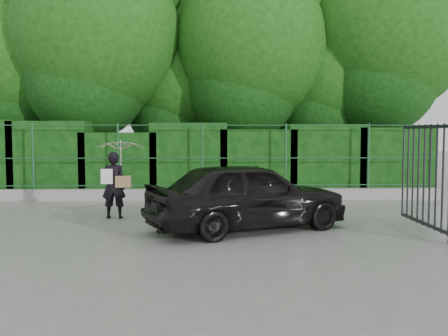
{
  "coord_description": "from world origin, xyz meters",
  "views": [
    {
      "loc": [
        0.57,
        -9.17,
        1.83
      ],
      "look_at": [
        0.89,
        1.3,
        1.1
      ],
      "focal_mm": 40.0,
      "sensor_mm": 36.0,
      "label": 1
    }
  ],
  "objects": [
    {
      "name": "woman",
      "position": [
        -1.36,
        1.6,
        1.12
      ],
      "size": [
        1.0,
        1.02,
        1.7
      ],
      "color": "black",
      "rests_on": "ground"
    },
    {
      "name": "car",
      "position": [
        1.31,
        0.18,
        0.66
      ],
      "size": [
        4.16,
        3.03,
        1.32
      ],
      "primitive_type": "imported",
      "rotation": [
        0.0,
        0.0,
        2.0
      ],
      "color": "black",
      "rests_on": "ground"
    },
    {
      "name": "fence",
      "position": [
        0.22,
        4.5,
        1.2
      ],
      "size": [
        14.13,
        0.06,
        1.8
      ],
      "color": "#1E4E2C",
      "rests_on": "kerb"
    },
    {
      "name": "kerb",
      "position": [
        0.0,
        4.5,
        0.15
      ],
      "size": [
        14.0,
        0.25,
        0.3
      ],
      "primitive_type": "cube",
      "color": "#9E9E99",
      "rests_on": "ground"
    },
    {
      "name": "hedge",
      "position": [
        -0.1,
        5.5,
        1.03
      ],
      "size": [
        14.2,
        1.2,
        2.21
      ],
      "color": "black",
      "rests_on": "ground"
    },
    {
      "name": "trees",
      "position": [
        1.14,
        7.74,
        4.62
      ],
      "size": [
        17.1,
        6.15,
        8.08
      ],
      "color": "black",
      "rests_on": "ground"
    },
    {
      "name": "ground",
      "position": [
        0.0,
        0.0,
        0.0
      ],
      "size": [
        80.0,
        80.0,
        0.0
      ],
      "primitive_type": "plane",
      "color": "gray"
    },
    {
      "name": "gate",
      "position": [
        4.6,
        -0.72,
        1.19
      ],
      "size": [
        0.22,
        2.33,
        2.36
      ],
      "color": "#222228",
      "rests_on": "ground"
    }
  ]
}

